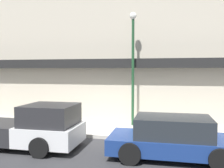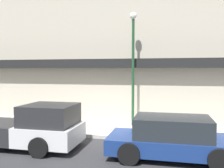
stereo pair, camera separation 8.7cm
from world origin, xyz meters
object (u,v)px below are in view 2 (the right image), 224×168
at_px(parked_car, 172,138).
at_px(street_lamp, 133,56).
at_px(fire_hydrant, 47,122).
at_px(pickup_truck, 20,128).

xyz_separation_m(parked_car, street_lamp, (-1.93, 4.18, 3.08)).
bearing_deg(parked_car, fire_hydrant, 158.99).
height_order(pickup_truck, street_lamp, street_lamp).
relative_size(fire_hydrant, street_lamp, 0.10).
bearing_deg(fire_hydrant, parked_car, -22.78).
bearing_deg(parked_car, street_lamp, 116.58).
bearing_deg(street_lamp, pickup_truck, -132.83).
bearing_deg(fire_hydrant, street_lamp, 22.91).
relative_size(pickup_truck, fire_hydrant, 9.08).
bearing_deg(fire_hydrant, pickup_truck, -87.18).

